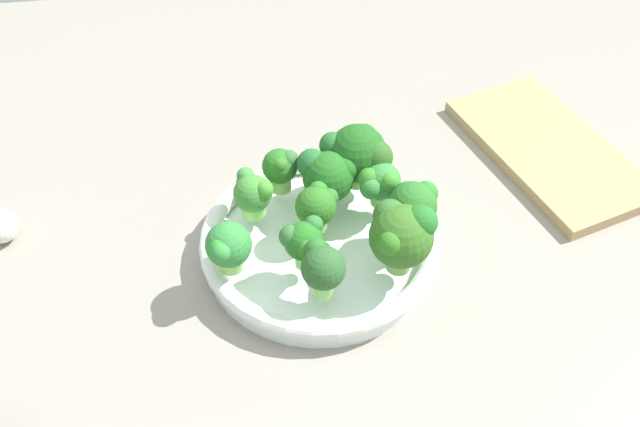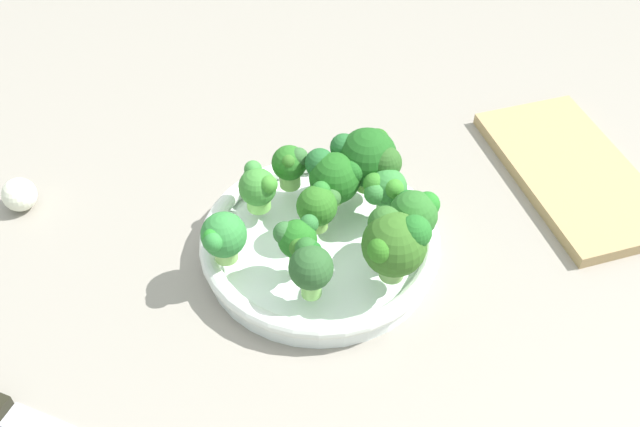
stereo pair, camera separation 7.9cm
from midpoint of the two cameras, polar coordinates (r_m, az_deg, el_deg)
ground_plane at (r=82.96cm, az=0.23°, el=-5.10°), size 130.00×130.00×2.50cm
bowl at (r=82.30cm, az=2.74°, el=-2.46°), size 26.80×26.80×3.55cm
broccoli_floret_0 at (r=76.03cm, az=-4.62°, el=-1.96°), size 5.27×4.85×5.98cm
broccoli_floret_1 at (r=78.38cm, az=10.14°, el=-0.21°), size 5.34×5.50×6.81cm
broccoli_floret_2 at (r=74.15cm, az=8.83°, el=-2.37°), size 6.98×6.92×8.20cm
broccoli_floret_3 at (r=84.13cm, az=0.16°, el=3.71°), size 4.09×4.67×5.47cm
broccoli_floret_4 at (r=75.33cm, az=1.16°, el=-2.15°), size 4.86×4.86×5.67cm
broccoli_floret_5 at (r=72.67cm, az=2.36°, el=-4.15°), size 5.23×4.52×6.29cm
broccoli_floret_6 at (r=79.60cm, az=2.71°, el=0.49°), size 4.51×4.89×5.43cm
broccoli_floret_7 at (r=81.85cm, az=-2.11°, el=2.00°), size 4.83×4.50×5.23cm
broccoli_floret_8 at (r=81.68cm, az=7.80°, el=1.76°), size 4.75×4.97×5.54cm
broccoli_floret_9 at (r=83.75cm, az=6.47°, el=4.22°), size 6.80×8.05×7.83cm
broccoli_floret_10 at (r=82.19cm, az=3.79°, el=2.86°), size 5.86×6.74×6.48cm
knife at (r=75.81cm, az=-20.40°, el=-14.33°), size 12.02×25.62×1.50cm
cutting_board at (r=98.69cm, az=21.22°, el=2.85°), size 30.32×21.86×1.60cm
garlic_bulb at (r=92.98cm, az=-20.04°, el=1.27°), size 4.08×4.08×4.08cm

